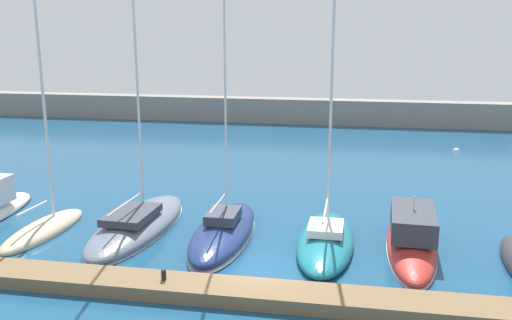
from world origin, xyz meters
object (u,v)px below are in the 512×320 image
at_px(sailboat_sand_second, 44,228).
at_px(sailboat_teal_fifth, 326,240).
at_px(motorboat_red_sixth, 412,237).
at_px(dock_bollard, 164,275).
at_px(sailboat_navy_fourth, 223,230).
at_px(mooring_buoy_white, 456,151).
at_px(sailboat_slate_third, 138,224).

relative_size(sailboat_sand_second, sailboat_teal_fifth, 0.97).
bearing_deg(sailboat_sand_second, sailboat_teal_fifth, -83.08).
bearing_deg(motorboat_red_sixth, dock_bollard, 125.86).
height_order(sailboat_navy_fourth, mooring_buoy_white, sailboat_navy_fourth).
relative_size(sailboat_sand_second, motorboat_red_sixth, 1.41).
relative_size(sailboat_navy_fourth, mooring_buoy_white, 27.87).
bearing_deg(dock_bollard, sailboat_sand_second, 147.72).
bearing_deg(sailboat_navy_fourth, sailboat_slate_third, 85.96).
height_order(sailboat_sand_second, sailboat_teal_fifth, sailboat_teal_fifth).
bearing_deg(sailboat_teal_fifth, motorboat_red_sixth, -80.76).
distance_m(sailboat_slate_third, sailboat_navy_fourth, 4.69).
bearing_deg(sailboat_sand_second, dock_bollard, -118.05).
height_order(sailboat_navy_fourth, motorboat_red_sixth, sailboat_navy_fourth).
distance_m(sailboat_slate_third, mooring_buoy_white, 29.90).
height_order(sailboat_sand_second, sailboat_slate_third, sailboat_slate_third).
xyz_separation_m(sailboat_sand_second, sailboat_teal_fifth, (14.37, 0.68, 0.07)).
bearing_deg(sailboat_navy_fourth, dock_bollard, 171.20).
bearing_deg(motorboat_red_sixth, sailboat_teal_fifth, 101.79).
bearing_deg(sailboat_teal_fifth, sailboat_navy_fourth, 88.06).
distance_m(sailboat_sand_second, sailboat_navy_fourth, 9.32).
relative_size(sailboat_navy_fourth, dock_bollard, 35.46).
distance_m(sailboat_slate_third, motorboat_red_sixth, 13.84).
bearing_deg(mooring_buoy_white, sailboat_slate_third, -131.07).
xyz_separation_m(sailboat_sand_second, mooring_buoy_white, (24.24, 23.77, -0.25)).
xyz_separation_m(sailboat_slate_third, sailboat_teal_fifth, (9.77, -0.56, -0.01)).
height_order(sailboat_slate_third, motorboat_red_sixth, sailboat_slate_third).
height_order(motorboat_red_sixth, dock_bollard, motorboat_red_sixth).
relative_size(sailboat_sand_second, mooring_buoy_white, 24.41).
height_order(mooring_buoy_white, dock_bollard, dock_bollard).
height_order(sailboat_slate_third, sailboat_teal_fifth, sailboat_slate_third).
height_order(sailboat_teal_fifth, dock_bollard, sailboat_teal_fifth).
bearing_deg(sailboat_teal_fifth, sailboat_slate_third, 87.15).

